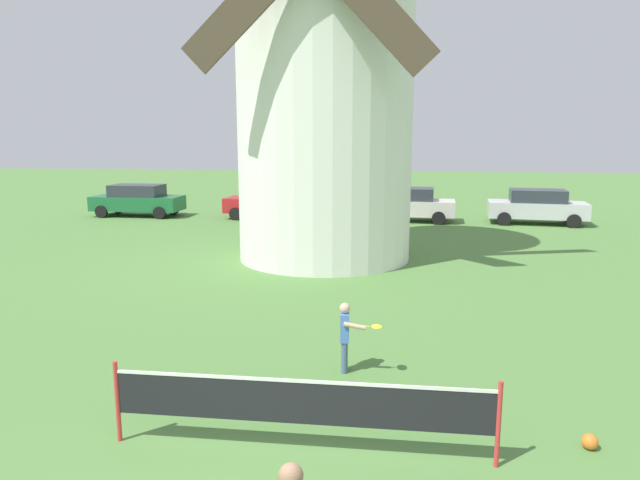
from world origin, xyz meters
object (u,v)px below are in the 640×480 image
player_far (346,333)px  parked_car_silver (537,206)px  parked_car_green (138,200)px  stray_ball (590,442)px  parked_car_cream (406,204)px  tennis_net (300,403)px  windmill (325,51)px  parked_car_red (269,202)px

player_far → parked_car_silver: size_ratio=0.27×
parked_car_green → parked_car_silver: size_ratio=1.00×
player_far → stray_ball: size_ratio=5.87×
player_far → parked_car_cream: bearing=85.5°
parked_car_green → tennis_net: bearing=-60.6°
tennis_net → parked_car_cream: (1.76, 20.17, 0.13)m
stray_ball → parked_car_silver: bearing=78.5°
parked_car_green → parked_car_silver: same height
stray_ball → parked_car_green: parked_car_green is taller
tennis_net → parked_car_green: 23.21m
player_far → parked_car_silver: parked_car_silver is taller
windmill → parked_car_green: (-10.34, 8.55, -5.70)m
player_far → parked_car_red: 18.31m
stray_ball → parked_car_green: 24.79m
tennis_net → parked_car_green: parked_car_green is taller
tennis_net → parked_car_red: size_ratio=1.14×
tennis_net → stray_ball: bearing=8.6°
windmill → parked_car_red: bearing=113.3°
parked_car_green → parked_car_cream: size_ratio=0.96×
tennis_net → stray_ball: size_ratio=23.66×
tennis_net → parked_car_cream: size_ratio=1.07×
parked_car_red → parked_car_silver: same height
parked_car_green → stray_ball: bearing=-52.5°
tennis_net → parked_car_silver: parked_car_silver is taller
parked_car_red → parked_car_silver: (12.37, -0.15, 0.00)m
parked_car_red → parked_car_silver: 12.37m
windmill → parked_car_red: windmill is taller
stray_ball → parked_car_silver: (3.96, 19.49, 0.71)m
windmill → parked_car_red: (-3.68, 8.52, -5.70)m
player_far → parked_car_red: parked_car_red is taller
stray_ball → parked_car_silver: size_ratio=0.05×
parked_car_red → parked_car_silver: size_ratio=0.97×
windmill → stray_ball: 13.67m
parked_car_red → player_far: bearing=-73.8°
windmill → tennis_net: 13.08m
stray_ball → tennis_net: bearing=-171.4°
parked_car_cream → parked_car_silver: (5.86, -0.13, -0.00)m
tennis_net → player_far: bearing=81.9°
parked_car_green → parked_car_silver: bearing=-0.5°
player_far → stray_ball: 3.92m
parked_car_red → parked_car_cream: same height
player_far → tennis_net: bearing=-98.1°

